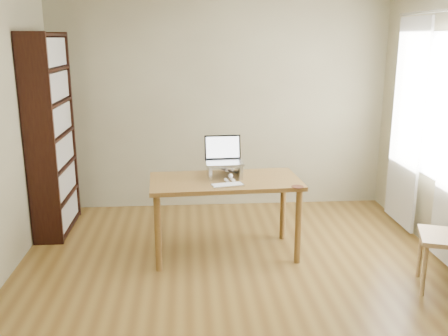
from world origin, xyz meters
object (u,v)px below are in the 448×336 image
(desk, at_px, (225,189))
(bookshelf, at_px, (51,135))
(cat, at_px, (225,170))
(keyboard, at_px, (227,185))
(laptop, at_px, (224,156))

(desk, bearing_deg, bookshelf, 153.16)
(desk, distance_m, cat, 0.19)
(keyboard, bearing_deg, laptop, 78.00)
(bookshelf, bearing_deg, laptop, -19.82)
(laptop, relative_size, keyboard, 1.18)
(bookshelf, height_order, cat, bookshelf)
(desk, relative_size, laptop, 3.96)
(laptop, bearing_deg, desk, -93.07)
(cat, bearing_deg, keyboard, -102.27)
(desk, height_order, keyboard, keyboard)
(laptop, relative_size, cat, 0.77)
(laptop, distance_m, cat, 0.14)
(bookshelf, xyz_separation_m, keyboard, (1.78, -1.00, -0.29))
(laptop, bearing_deg, bookshelf, 157.12)
(desk, height_order, laptop, laptop)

